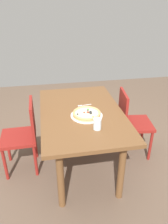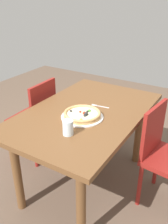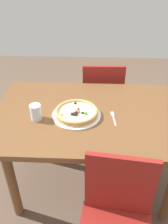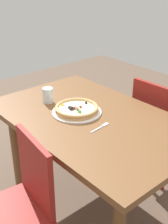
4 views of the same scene
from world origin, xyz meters
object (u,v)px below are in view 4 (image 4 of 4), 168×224
Objects in this scene: chair_far at (159,126)px; drinking_glass at (48,95)px; dining_table at (91,130)px; plate at (77,112)px; fork at (101,127)px; pizza at (77,109)px; chair_near at (18,206)px.

chair_far is 8.00× the size of drinking_glass.
plate is (-0.11, -0.04, 0.11)m from dining_table.
plate is 0.28m from drinking_glass.
fork reaches higher than dining_table.
plate is at bearing -107.26° from chair_far.
fork is (0.26, -0.01, -0.03)m from pizza.
plate is 2.06× the size of fork.
plate reaches higher than dining_table.
chair_near is 1.33m from chair_far.
chair_near is 0.68m from fork.
fork is at bearing -2.77° from pizza.
plate is at bearing -162.44° from dining_table.
chair_near reaches higher than pizza.
pizza is (-0.11, -0.04, 0.13)m from dining_table.
pizza is (-0.20, -0.70, 0.31)m from chair_far.
plate is at bearing 80.84° from fork.
drinking_glass is at bearing -169.50° from plate.
chair_near is at bearing -78.01° from dining_table.
chair_near is 2.96× the size of pizza.
chair_near is 0.74m from plate.
chair_near is (0.14, -0.67, -0.17)m from dining_table.
chair_far is at bearing 73.93° from pizza.
drinking_glass is (-0.38, -0.09, 0.16)m from dining_table.
plate is at bearing 96.62° from pizza.
drinking_glass is at bearing -169.60° from pizza.
fork is 0.53m from drinking_glass.
chair_far is (-0.05, 1.33, 0.00)m from chair_near.
dining_table is at bearing 65.15° from fork.
chair_far is 2.60× the size of plate.
dining_table is 0.70m from chair_near.
chair_far is at bearing 73.91° from plate.
plate is 1.14× the size of pizza.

